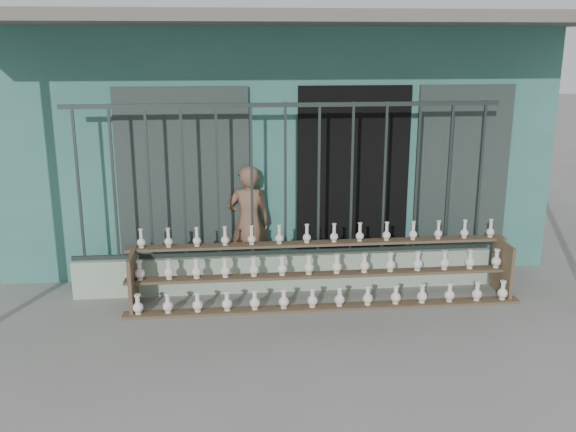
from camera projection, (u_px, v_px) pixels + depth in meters
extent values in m
plane|color=slate|center=(298.00, 336.00, 6.56)|extent=(60.00, 60.00, 0.00)
cube|color=#336B61|center=(267.00, 126.00, 10.27)|extent=(7.00, 5.00, 3.20)
cube|color=black|center=(352.00, 182.00, 8.08)|extent=(1.40, 0.12, 2.40)
cube|color=#222D2A|center=(184.00, 186.00, 7.84)|extent=(1.60, 0.08, 2.40)
cube|color=#222D2A|center=(461.00, 180.00, 8.18)|extent=(1.20, 0.08, 2.40)
cube|color=#59544C|center=(286.00, 18.00, 6.89)|extent=(7.40, 2.00, 0.12)
cube|color=#96AE95|center=(286.00, 271.00, 7.75)|extent=(5.00, 0.20, 0.45)
cube|color=#283330|center=(78.00, 185.00, 7.23)|extent=(0.03, 0.03, 1.80)
cube|color=#283330|center=(114.00, 184.00, 7.27)|extent=(0.03, 0.03, 1.80)
cube|color=#283330|center=(149.00, 183.00, 7.31)|extent=(0.03, 0.03, 1.80)
cube|color=#283330|center=(183.00, 182.00, 7.34)|extent=(0.03, 0.03, 1.80)
cube|color=#283330|center=(218.00, 182.00, 7.38)|extent=(0.03, 0.03, 1.80)
cube|color=#283330|center=(252.00, 181.00, 7.42)|extent=(0.03, 0.03, 1.80)
cube|color=#283330|center=(285.00, 180.00, 7.46)|extent=(0.03, 0.03, 1.80)
cube|color=#283330|center=(319.00, 180.00, 7.50)|extent=(0.03, 0.03, 1.80)
cube|color=#283330|center=(352.00, 179.00, 7.53)|extent=(0.03, 0.03, 1.80)
cube|color=#283330|center=(384.00, 178.00, 7.57)|extent=(0.03, 0.03, 1.80)
cube|color=#283330|center=(417.00, 178.00, 7.61)|extent=(0.03, 0.03, 1.80)
cube|color=#283330|center=(449.00, 177.00, 7.65)|extent=(0.03, 0.03, 1.80)
cube|color=#283330|center=(480.00, 176.00, 7.69)|extent=(0.03, 0.03, 1.80)
cube|color=#283330|center=(285.00, 105.00, 7.23)|extent=(5.00, 0.04, 0.05)
cube|color=#283330|center=(285.00, 252.00, 7.69)|extent=(5.00, 0.04, 0.05)
cube|color=brown|center=(326.00, 307.00, 7.22)|extent=(4.50, 0.18, 0.03)
cube|color=brown|center=(323.00, 275.00, 7.38)|extent=(4.50, 0.18, 0.03)
cube|color=brown|center=(320.00, 243.00, 7.54)|extent=(4.50, 0.18, 0.03)
cube|color=brown|center=(133.00, 281.00, 7.17)|extent=(0.04, 0.55, 0.64)
cube|color=brown|center=(502.00, 268.00, 7.59)|extent=(0.04, 0.55, 0.64)
imported|color=brown|center=(249.00, 223.00, 7.96)|extent=(0.56, 0.39, 1.46)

